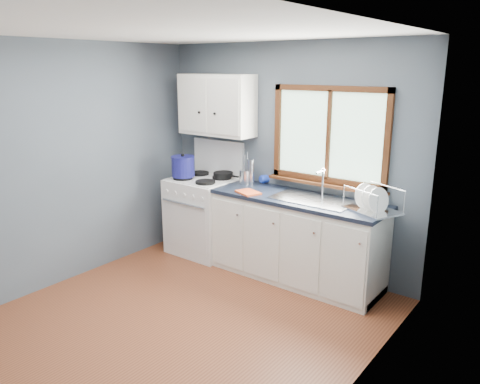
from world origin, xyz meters
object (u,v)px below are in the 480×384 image
Objects in this scene: sink at (313,206)px; skillet at (223,174)px; gas_range at (204,213)px; thermos at (251,172)px; utensil_crock at (245,177)px; base_cabinets at (296,243)px; stockpot at (183,166)px; dish_rack at (372,204)px.

sink is 1.30m from skillet.
thermos is at bearing 13.76° from gas_range.
sink is 2.03× the size of utensil_crock.
base_cabinets is at bearing -10.59° from thermos.
stockpot reaches higher than dish_rack.
dish_rack is (2.11, 0.02, 0.49)m from gas_range.
sink is 0.91m from thermos.
gas_range is at bearing -140.23° from skillet.
utensil_crock is at bearing -168.07° from thermos.
skillet is at bearing 176.74° from utensil_crock.
stockpot reaches higher than base_cabinets.
skillet is 1.07× the size of stockpot.
base_cabinets is 1.64m from stockpot.
utensil_crock reaches higher than sink.
stockpot is (-0.18, -0.14, 0.59)m from gas_range.
dish_rack is at bearing -2.49° from skillet.
thermos is 0.51× the size of dish_rack.
stockpot is 2.30m from dish_rack.
sink is (0.18, -0.00, 0.45)m from base_cabinets.
sink reaches higher than dish_rack.
gas_range reaches higher than sink.
gas_range is at bearing -165.99° from utensil_crock.
base_cabinets is 0.48m from sink.
gas_range is 3.80× the size of skillet.
thermos is (0.79, 0.29, -0.02)m from stockpot.
gas_range reaches higher than utensil_crock.
base_cabinets is 3.25× the size of dish_rack.
sink is 0.97m from utensil_crock.
thermos is 1.51m from dish_rack.
gas_range reaches higher than base_cabinets.
dish_rack is (1.57, -0.11, -0.02)m from utensil_crock.
gas_range reaches higher than skillet.
thermos is at bearing 20.31° from stockpot.
sink is (1.49, 0.02, 0.37)m from gas_range.
utensil_crock is at bearing -160.24° from dish_rack.
sink is 1.69m from stockpot.
skillet is 1.23× the size of thermos.
gas_range is 0.63m from stockpot.
utensil_crock is (-0.77, 0.11, 0.60)m from base_cabinets.
stockpot is (-1.49, -0.16, 0.67)m from base_cabinets.
gas_range is 3.29× the size of utensil_crock.
gas_range is 4.67× the size of thermos.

